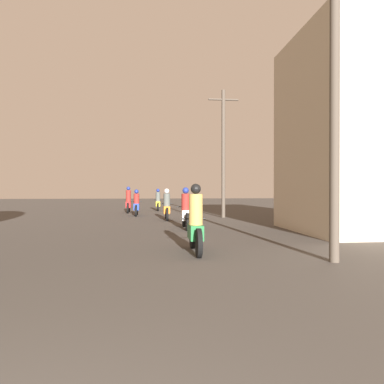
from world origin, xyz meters
The scene contains 9 objects.
motorcycle_green centered at (1.94, 7.65, 0.64)m, with size 0.60×1.96×1.62m.
motorcycle_white centered at (2.18, 13.04, 0.63)m, with size 0.60×2.12×1.57m.
motorcycle_orange centered at (1.62, 17.17, 0.61)m, with size 0.60×1.92×1.53m.
motorcycle_blue centered at (0.03, 20.27, 0.60)m, with size 0.60×1.94×1.49m.
motorcycle_red centered at (-0.59, 23.04, 0.66)m, with size 0.60×1.98×1.67m.
motorcycle_yellow centered at (1.31, 25.28, 0.62)m, with size 0.60×1.97×1.54m.
building_right_near centered at (8.85, 11.43, 3.45)m, with size 5.87×5.08×6.91m.
utility_pole_near centered at (4.63, 6.26, 4.11)m, with size 1.60×0.20×7.90m.
utility_pole_far centered at (4.65, 18.42, 3.52)m, with size 1.60×0.20×6.73m.
Camera 1 is at (0.94, -1.03, 1.49)m, focal length 35.00 mm.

